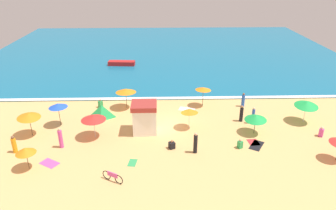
{
  "coord_description": "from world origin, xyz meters",
  "views": [
    {
      "loc": [
        -1.03,
        -27.33,
        14.43
      ],
      "look_at": [
        -0.18,
        2.79,
        0.8
      ],
      "focal_mm": 33.62,
      "sensor_mm": 36.0,
      "label": 1
    }
  ],
  "objects_px": {
    "beach_umbrella_3": "(25,151)",
    "beachgoer_0": "(240,144)",
    "beach_tent": "(102,111)",
    "beach_umbrella_9": "(307,104)",
    "lifeguard_cabana": "(144,117)",
    "beach_umbrella_4": "(189,111)",
    "beachgoer_8": "(253,116)",
    "beachgoer_4": "(14,145)",
    "small_boat_0": "(122,63)",
    "beachgoer_5": "(321,132)",
    "beachgoer_9": "(61,138)",
    "parked_bicycle": "(113,177)",
    "beachgoer_2": "(243,100)",
    "beach_umbrella_5": "(256,117)",
    "beachgoer_1": "(241,114)",
    "beach_umbrella_8": "(203,89)",
    "beach_umbrella_2": "(29,116)",
    "beach_umbrella_6": "(126,91)",
    "beachgoer_6": "(195,143)",
    "beach_umbrella_7": "(58,105)",
    "beachgoer_7": "(101,104)",
    "beachgoer_3": "(172,145)",
    "beach_umbrella_1": "(93,118)"
  },
  "relations": [
    {
      "from": "parked_bicycle",
      "to": "beachgoer_1",
      "type": "relative_size",
      "value": 0.94
    },
    {
      "from": "beachgoer_1",
      "to": "beachgoer_2",
      "type": "xyz_separation_m",
      "value": [
        1.05,
        3.51,
        -0.06
      ]
    },
    {
      "from": "beach_umbrella_6",
      "to": "beachgoer_5",
      "type": "xyz_separation_m",
      "value": [
        18.26,
        -6.69,
        -1.6
      ]
    },
    {
      "from": "beachgoer_6",
      "to": "beachgoer_7",
      "type": "bearing_deg",
      "value": 135.28
    },
    {
      "from": "beach_umbrella_9",
      "to": "beachgoer_6",
      "type": "distance_m",
      "value": 12.54
    },
    {
      "from": "beachgoer_0",
      "to": "beachgoer_4",
      "type": "relative_size",
      "value": 0.55
    },
    {
      "from": "beachgoer_2",
      "to": "beach_umbrella_7",
      "type": "bearing_deg",
      "value": -168.3
    },
    {
      "from": "beach_umbrella_5",
      "to": "beach_umbrella_6",
      "type": "height_order",
      "value": "beach_umbrella_6"
    },
    {
      "from": "beach_umbrella_3",
      "to": "beachgoer_1",
      "type": "xyz_separation_m",
      "value": [
        18.2,
        7.47,
        -0.82
      ]
    },
    {
      "from": "beach_umbrella_3",
      "to": "beachgoer_0",
      "type": "xyz_separation_m",
      "value": [
        16.92,
        2.48,
        -1.25
      ]
    },
    {
      "from": "beach_umbrella_3",
      "to": "beach_umbrella_9",
      "type": "distance_m",
      "value": 25.38
    },
    {
      "from": "beach_umbrella_5",
      "to": "beachgoer_6",
      "type": "distance_m",
      "value": 6.65
    },
    {
      "from": "beach_tent",
      "to": "beachgoer_5",
      "type": "distance_m",
      "value": 21.03
    },
    {
      "from": "beachgoer_4",
      "to": "small_boat_0",
      "type": "xyz_separation_m",
      "value": [
        6.3,
        24.12,
        -0.31
      ]
    },
    {
      "from": "beach_umbrella_7",
      "to": "beachgoer_7",
      "type": "height_order",
      "value": "beach_umbrella_7"
    },
    {
      "from": "beach_tent",
      "to": "beachgoer_8",
      "type": "distance_m",
      "value": 15.11
    },
    {
      "from": "beach_tent",
      "to": "beachgoer_6",
      "type": "xyz_separation_m",
      "value": [
        8.8,
        -6.84,
        0.2
      ]
    },
    {
      "from": "parked_bicycle",
      "to": "beachgoer_2",
      "type": "height_order",
      "value": "beachgoer_2"
    },
    {
      "from": "beach_umbrella_3",
      "to": "beach_tent",
      "type": "xyz_separation_m",
      "value": [
        4.22,
        8.72,
        -0.93
      ]
    },
    {
      "from": "beach_umbrella_6",
      "to": "beachgoer_3",
      "type": "height_order",
      "value": "beach_umbrella_6"
    },
    {
      "from": "beachgoer_4",
      "to": "beachgoer_7",
      "type": "relative_size",
      "value": 1.66
    },
    {
      "from": "beach_umbrella_4",
      "to": "small_boat_0",
      "type": "distance_m",
      "value": 22.02
    },
    {
      "from": "beachgoer_2",
      "to": "beach_umbrella_5",
      "type": "bearing_deg",
      "value": -93.95
    },
    {
      "from": "beachgoer_5",
      "to": "beachgoer_9",
      "type": "relative_size",
      "value": 0.53
    },
    {
      "from": "small_boat_0",
      "to": "beach_umbrella_4",
      "type": "bearing_deg",
      "value": -67.06
    },
    {
      "from": "parked_bicycle",
      "to": "beachgoer_7",
      "type": "distance_m",
      "value": 13.22
    },
    {
      "from": "lifeguard_cabana",
      "to": "beach_umbrella_5",
      "type": "relative_size",
      "value": 1.0
    },
    {
      "from": "beach_umbrella_8",
      "to": "beach_umbrella_3",
      "type": "bearing_deg",
      "value": -142.86
    },
    {
      "from": "beachgoer_2",
      "to": "beachgoer_7",
      "type": "relative_size",
      "value": 1.7
    },
    {
      "from": "beach_umbrella_3",
      "to": "beach_tent",
      "type": "relative_size",
      "value": 0.87
    },
    {
      "from": "beach_umbrella_3",
      "to": "beachgoer_6",
      "type": "height_order",
      "value": "beachgoer_6"
    },
    {
      "from": "beachgoer_0",
      "to": "beachgoer_6",
      "type": "bearing_deg",
      "value": -171.09
    },
    {
      "from": "beach_umbrella_1",
      "to": "beachgoer_4",
      "type": "xyz_separation_m",
      "value": [
        -6.2,
        -2.36,
        -1.21
      ]
    },
    {
      "from": "beach_umbrella_4",
      "to": "beachgoer_8",
      "type": "height_order",
      "value": "beach_umbrella_4"
    },
    {
      "from": "beach_umbrella_2",
      "to": "beach_umbrella_8",
      "type": "xyz_separation_m",
      "value": [
        16.47,
        6.04,
        0.04
      ]
    },
    {
      "from": "beach_tent",
      "to": "beachgoer_5",
      "type": "xyz_separation_m",
      "value": [
        20.55,
        -4.46,
        -0.25
      ]
    },
    {
      "from": "beach_umbrella_9",
      "to": "parked_bicycle",
      "type": "xyz_separation_m",
      "value": [
        -17.72,
        -8.81,
        -1.58
      ]
    },
    {
      "from": "beach_umbrella_2",
      "to": "beach_umbrella_6",
      "type": "height_order",
      "value": "beach_umbrella_2"
    },
    {
      "from": "beachgoer_6",
      "to": "beach_umbrella_1",
      "type": "bearing_deg",
      "value": 162.2
    },
    {
      "from": "beach_umbrella_9",
      "to": "beach_tent",
      "type": "xyz_separation_m",
      "value": [
        -20.15,
        1.62,
        -1.28
      ]
    },
    {
      "from": "beach_umbrella_9",
      "to": "lifeguard_cabana",
      "type": "bearing_deg",
      "value": -174.71
    },
    {
      "from": "beach_umbrella_9",
      "to": "beachgoer_2",
      "type": "relative_size",
      "value": 1.71
    },
    {
      "from": "beach_umbrella_5",
      "to": "parked_bicycle",
      "type": "distance_m",
      "value": 13.97
    },
    {
      "from": "beachgoer_2",
      "to": "beachgoer_5",
      "type": "distance_m",
      "value": 8.7
    },
    {
      "from": "beach_umbrella_3",
      "to": "beach_umbrella_9",
      "type": "relative_size",
      "value": 0.68
    },
    {
      "from": "beachgoer_2",
      "to": "beachgoer_6",
      "type": "xyz_separation_m",
      "value": [
        -6.23,
        -9.11,
        0.15
      ]
    },
    {
      "from": "beach_umbrella_5",
      "to": "beach_umbrella_8",
      "type": "distance_m",
      "value": 7.42
    },
    {
      "from": "beach_umbrella_5",
      "to": "beachgoer_3",
      "type": "xyz_separation_m",
      "value": [
        -7.73,
        -2.42,
        -1.3
      ]
    },
    {
      "from": "small_boat_0",
      "to": "beach_umbrella_3",
      "type": "bearing_deg",
      "value": -99.27
    },
    {
      "from": "beach_umbrella_5",
      "to": "beach_umbrella_8",
      "type": "xyz_separation_m",
      "value": [
        -3.99,
        6.24,
        0.41
      ]
    }
  ]
}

